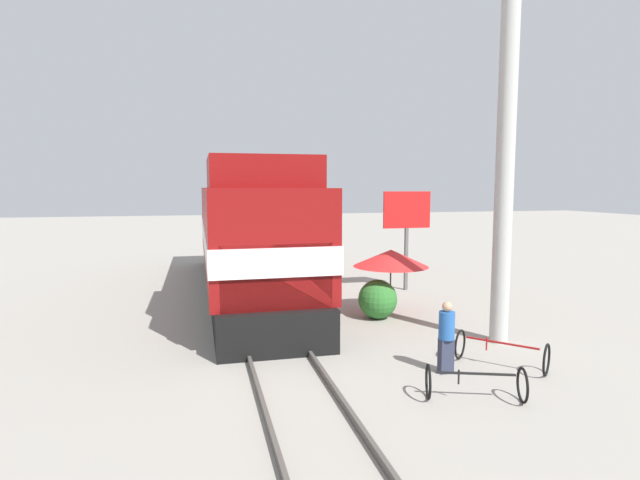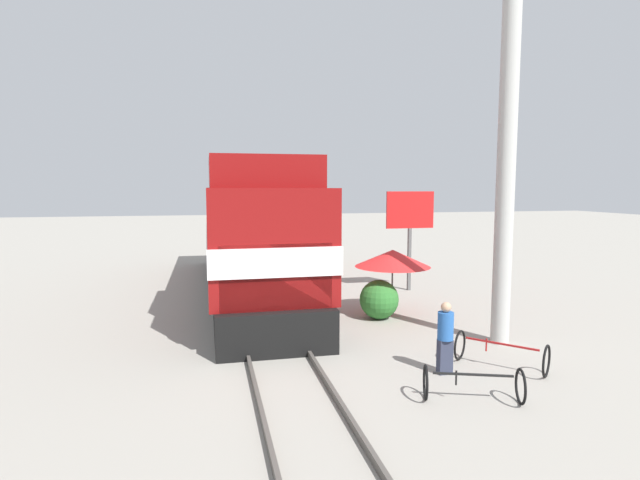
# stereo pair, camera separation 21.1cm
# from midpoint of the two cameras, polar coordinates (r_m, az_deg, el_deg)

# --- Properties ---
(ground_plane) EXTENTS (120.00, 120.00, 0.00)m
(ground_plane) POSITION_cam_midpoint_polar(r_m,az_deg,el_deg) (14.03, -6.45, -10.54)
(ground_plane) COLOR gray
(rail_near) EXTENTS (0.08, 28.59, 0.15)m
(rail_near) POSITION_cam_midpoint_polar(r_m,az_deg,el_deg) (13.94, -9.43, -10.37)
(rail_near) COLOR #4C4742
(rail_near) RESTS_ON ground_plane
(rail_far) EXTENTS (0.08, 28.59, 0.15)m
(rail_far) POSITION_cam_midpoint_polar(r_m,az_deg,el_deg) (14.11, -3.52, -10.09)
(rail_far) COLOR #4C4742
(rail_far) RESTS_ON ground_plane
(locomotive) EXTENTS (3.20, 15.76, 4.83)m
(locomotive) POSITION_cam_midpoint_polar(r_m,az_deg,el_deg) (18.79, -8.58, 0.26)
(locomotive) COLOR black
(locomotive) RESTS_ON ground_plane
(utility_pole) EXTENTS (1.80, 0.46, 11.70)m
(utility_pole) POSITION_cam_midpoint_polar(r_m,az_deg,el_deg) (13.53, 20.18, 13.77)
(utility_pole) COLOR #B2B2AD
(utility_pole) RESTS_ON ground_plane
(vendor_umbrella) EXTENTS (2.36, 2.36, 2.06)m
(vendor_umbrella) POSITION_cam_midpoint_polar(r_m,az_deg,el_deg) (15.74, 7.72, -2.06)
(vendor_umbrella) COLOR #4C4C4C
(vendor_umbrella) RESTS_ON ground_plane
(billboard_sign) EXTENTS (1.91, 0.12, 3.84)m
(billboard_sign) POSITION_cam_midpoint_polar(r_m,az_deg,el_deg) (19.51, 9.59, 2.64)
(billboard_sign) COLOR #595959
(billboard_sign) RESTS_ON ground_plane
(shrub_cluster) EXTENTS (1.19, 1.19, 1.19)m
(shrub_cluster) POSITION_cam_midpoint_polar(r_m,az_deg,el_deg) (15.39, 6.22, -6.74)
(shrub_cluster) COLOR #2D722D
(shrub_cluster) RESTS_ON ground_plane
(person_bystander) EXTENTS (0.34, 0.34, 1.57)m
(person_bystander) POSITION_cam_midpoint_polar(r_m,az_deg,el_deg) (11.21, 13.72, -10.48)
(person_bystander) COLOR #2D3347
(person_bystander) RESTS_ON ground_plane
(bicycle) EXTENTS (1.81, 1.89, 0.70)m
(bicycle) POSITION_cam_midpoint_polar(r_m,az_deg,el_deg) (12.03, 19.52, -11.90)
(bicycle) COLOR black
(bicycle) RESTS_ON ground_plane
(bicycle_spare) EXTENTS (1.90, 1.22, 0.67)m
(bicycle_spare) POSITION_cam_midpoint_polar(r_m,az_deg,el_deg) (10.12, 16.69, -15.37)
(bicycle_spare) COLOR black
(bicycle_spare) RESTS_ON ground_plane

